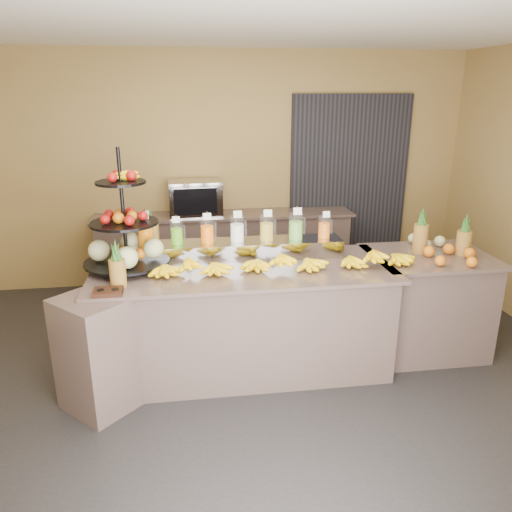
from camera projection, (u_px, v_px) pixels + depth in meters
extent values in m
plane|color=black|center=(249.00, 385.00, 4.16)|extent=(6.00, 6.00, 0.00)
cube|color=olive|center=(222.00, 171.00, 6.08)|extent=(6.00, 0.02, 2.80)
cube|color=white|center=(247.00, 14.00, 3.27)|extent=(6.00, 5.00, 0.02)
cube|color=black|center=(348.00, 185.00, 6.31)|extent=(1.50, 0.06, 2.20)
cube|color=#866A61|center=(244.00, 320.00, 4.30)|extent=(2.40, 0.90, 0.90)
cube|color=#866A61|center=(244.00, 270.00, 4.15)|extent=(2.50, 1.00, 0.03)
cube|color=#866A61|center=(100.00, 353.00, 3.77)|extent=(0.71, 0.71, 0.90)
cube|color=#866A61|center=(424.00, 304.00, 4.62)|extent=(1.00, 0.80, 0.90)
cube|color=#866A61|center=(430.00, 257.00, 4.48)|extent=(1.08, 0.88, 0.03)
cube|color=#866A61|center=(225.00, 252.00, 6.13)|extent=(3.00, 0.50, 0.90)
cube|color=#866A61|center=(224.00, 215.00, 5.99)|extent=(3.10, 0.55, 0.03)
cube|color=gray|center=(237.00, 249.00, 4.39)|extent=(1.85, 0.30, 0.15)
cylinder|color=silver|center=(146.00, 231.00, 4.22)|extent=(0.13, 0.13, 0.24)
cylinder|color=orange|center=(146.00, 236.00, 4.23)|extent=(0.12, 0.12, 0.17)
cylinder|color=gray|center=(143.00, 225.00, 4.21)|extent=(0.01, 0.01, 0.29)
cube|color=white|center=(144.00, 215.00, 4.11)|extent=(0.08, 0.02, 0.07)
cylinder|color=silver|center=(177.00, 233.00, 4.26)|extent=(0.11, 0.11, 0.20)
cylinder|color=#50A113|center=(177.00, 236.00, 4.27)|extent=(0.10, 0.10, 0.14)
cylinder|color=gray|center=(175.00, 227.00, 4.25)|extent=(0.01, 0.01, 0.23)
cube|color=white|center=(176.00, 220.00, 4.17)|extent=(0.06, 0.02, 0.05)
cylinder|color=silver|center=(207.00, 230.00, 4.29)|extent=(0.12, 0.12, 0.21)
cylinder|color=#FF6A01|center=(207.00, 234.00, 4.30)|extent=(0.11, 0.11, 0.15)
cylinder|color=gray|center=(205.00, 225.00, 4.28)|extent=(0.01, 0.01, 0.25)
cube|color=white|center=(207.00, 216.00, 4.20)|extent=(0.07, 0.02, 0.06)
cylinder|color=silver|center=(237.00, 229.00, 4.33)|extent=(0.12, 0.12, 0.22)
cylinder|color=white|center=(237.00, 233.00, 4.34)|extent=(0.11, 0.11, 0.15)
cylinder|color=gray|center=(235.00, 223.00, 4.32)|extent=(0.01, 0.01, 0.26)
cube|color=white|center=(238.00, 214.00, 4.23)|extent=(0.07, 0.02, 0.06)
cylinder|color=silver|center=(267.00, 228.00, 4.36)|extent=(0.12, 0.12, 0.22)
cylinder|color=gold|center=(267.00, 232.00, 4.37)|extent=(0.11, 0.11, 0.15)
cylinder|color=gray|center=(265.00, 222.00, 4.35)|extent=(0.01, 0.01, 0.27)
cube|color=white|center=(268.00, 213.00, 4.26)|extent=(0.07, 0.02, 0.06)
cylinder|color=silver|center=(296.00, 226.00, 4.40)|extent=(0.13, 0.13, 0.23)
cylinder|color=#6CB440|center=(296.00, 230.00, 4.41)|extent=(0.12, 0.12, 0.16)
cylinder|color=gray|center=(294.00, 220.00, 4.39)|extent=(0.01, 0.01, 0.27)
cube|color=white|center=(298.00, 211.00, 4.29)|extent=(0.07, 0.02, 0.06)
cylinder|color=silver|center=(324.00, 227.00, 4.44)|extent=(0.11, 0.11, 0.20)
cylinder|color=orange|center=(324.00, 230.00, 4.45)|extent=(0.10, 0.10, 0.14)
cylinder|color=gray|center=(323.00, 222.00, 4.43)|extent=(0.01, 0.01, 0.23)
cube|color=white|center=(326.00, 214.00, 4.35)|extent=(0.06, 0.02, 0.05)
ellipsoid|color=yellow|center=(166.00, 268.00, 3.98)|extent=(0.26, 0.20, 0.11)
ellipsoid|color=yellow|center=(214.00, 266.00, 4.03)|extent=(0.26, 0.20, 0.11)
ellipsoid|color=yellow|center=(261.00, 263.00, 4.09)|extent=(0.26, 0.20, 0.11)
ellipsoid|color=yellow|center=(306.00, 261.00, 4.14)|extent=(0.26, 0.20, 0.11)
ellipsoid|color=yellow|center=(351.00, 259.00, 4.19)|extent=(0.26, 0.20, 0.11)
ellipsoid|color=yellow|center=(395.00, 257.00, 4.24)|extent=(0.26, 0.20, 0.11)
ellipsoid|color=yellow|center=(190.00, 258.00, 3.98)|extent=(0.22, 0.18, 0.10)
ellipsoid|color=yellow|center=(284.00, 254.00, 4.09)|extent=(0.22, 0.18, 0.10)
ellipsoid|color=yellow|center=(374.00, 249.00, 4.19)|extent=(0.22, 0.18, 0.10)
cylinder|color=black|center=(123.00, 210.00, 4.00)|extent=(0.04, 0.04, 0.99)
cylinder|color=black|center=(127.00, 261.00, 4.14)|extent=(0.89, 0.89, 0.02)
cylinder|color=black|center=(124.00, 223.00, 4.03)|extent=(0.69, 0.69, 0.02)
cylinder|color=black|center=(121.00, 182.00, 3.93)|extent=(0.50, 0.50, 0.02)
sphere|color=#CBC88B|center=(153.00, 248.00, 4.14)|extent=(0.19, 0.19, 0.19)
sphere|color=maroon|center=(143.00, 216.00, 4.04)|extent=(0.09, 0.09, 0.09)
sphere|color=orange|center=(113.00, 255.00, 4.10)|extent=(0.10, 0.10, 0.10)
cube|color=black|center=(108.00, 292.00, 3.61)|extent=(0.21, 0.16, 0.03)
cylinder|color=brown|center=(118.00, 273.00, 3.73)|extent=(0.12, 0.12, 0.21)
cone|color=#1C4A18|center=(116.00, 250.00, 3.67)|extent=(0.06, 0.06, 0.16)
cylinder|color=brown|center=(151.00, 241.00, 4.39)|extent=(0.16, 0.16, 0.29)
cone|color=#1C4A18|center=(149.00, 216.00, 4.32)|extent=(0.08, 0.08, 0.16)
cylinder|color=brown|center=(420.00, 239.00, 4.51)|extent=(0.14, 0.14, 0.26)
cylinder|color=brown|center=(464.00, 243.00, 4.46)|extent=(0.13, 0.13, 0.22)
ellipsoid|color=orange|center=(451.00, 256.00, 4.30)|extent=(0.39, 0.26, 0.10)
cube|color=gray|center=(195.00, 198.00, 5.87)|extent=(0.63, 0.46, 0.41)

